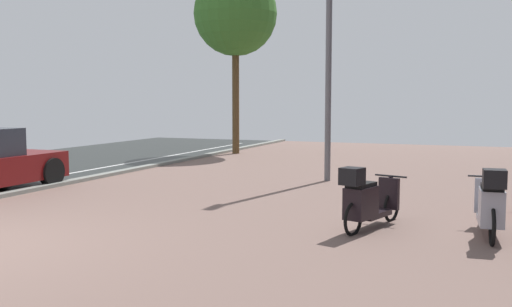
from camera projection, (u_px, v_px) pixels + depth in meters
ground at (31, 264)px, 6.79m from camera, size 21.00×40.00×0.13m
scooter_near at (490, 205)px, 7.93m from camera, size 0.52×1.75×1.02m
scooter_far at (366, 200)px, 8.42m from camera, size 0.78×1.65×0.97m
lamp_post at (329, 23)px, 13.27m from camera, size 0.20×0.52×6.58m
street_tree at (235, 15)px, 20.03m from camera, size 2.87×2.87×6.25m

